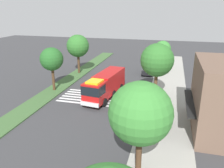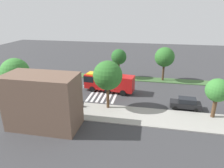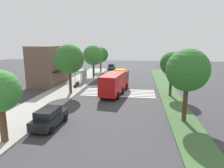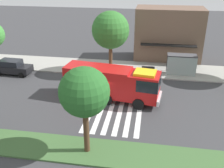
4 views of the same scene
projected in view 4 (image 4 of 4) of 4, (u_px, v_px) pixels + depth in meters
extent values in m
plane|color=#38383A|center=(101.00, 101.00, 26.02)|extent=(120.00, 120.00, 0.00)
cube|color=#9E9B93|center=(114.00, 68.00, 34.10)|extent=(60.00, 5.43, 0.14)
cube|color=#3D6033|center=(80.00, 150.00, 18.96)|extent=(60.00, 3.00, 0.14)
cube|color=silver|center=(96.00, 100.00, 26.09)|extent=(0.45, 11.44, 0.01)
cube|color=silver|center=(105.00, 101.00, 25.96)|extent=(0.45, 11.44, 0.01)
cube|color=silver|center=(113.00, 101.00, 25.83)|extent=(0.45, 11.44, 0.01)
cube|color=silver|center=(122.00, 102.00, 25.70)|extent=(0.45, 11.44, 0.01)
cube|color=silver|center=(131.00, 103.00, 25.57)|extent=(0.45, 11.44, 0.01)
cube|color=silver|center=(140.00, 104.00, 25.44)|extent=(0.45, 11.44, 0.01)
cube|color=#B71414|center=(144.00, 87.00, 24.66)|extent=(3.13, 2.82, 2.65)
cube|color=#B71414|center=(98.00, 80.00, 25.85)|extent=(6.86, 3.31, 2.81)
cube|color=black|center=(149.00, 82.00, 24.33)|extent=(2.34, 2.74, 1.16)
cube|color=silver|center=(159.00, 99.00, 24.72)|extent=(0.56, 2.48, 0.50)
cube|color=yellow|center=(145.00, 73.00, 24.05)|extent=(2.19, 1.97, 0.24)
cylinder|color=black|center=(143.00, 93.00, 26.36)|extent=(1.13, 0.44, 1.10)
cylinder|color=black|center=(138.00, 104.00, 24.22)|extent=(1.13, 0.44, 1.10)
cylinder|color=black|center=(88.00, 86.00, 27.94)|extent=(1.13, 0.44, 1.10)
cylinder|color=black|center=(79.00, 96.00, 25.80)|extent=(1.13, 0.44, 1.10)
cylinder|color=black|center=(114.00, 89.00, 27.17)|extent=(1.13, 0.44, 1.10)
cylinder|color=black|center=(107.00, 100.00, 25.03)|extent=(1.13, 0.44, 1.10)
cube|color=black|center=(13.00, 68.00, 32.08)|extent=(4.71, 2.08, 0.82)
cube|color=black|center=(10.00, 63.00, 31.80)|extent=(2.67, 1.76, 0.69)
cylinder|color=black|center=(28.00, 70.00, 32.79)|extent=(0.65, 0.25, 0.64)
cylinder|color=black|center=(21.00, 75.00, 31.14)|extent=(0.65, 0.25, 0.64)
cylinder|color=black|center=(7.00, 68.00, 33.36)|extent=(0.65, 0.25, 0.64)
cube|color=#4C4C51|center=(182.00, 55.00, 31.11)|extent=(3.50, 1.40, 0.12)
cube|color=#8C9E99|center=(182.00, 66.00, 31.03)|extent=(3.50, 0.08, 2.40)
cylinder|color=#333338|center=(167.00, 62.00, 32.44)|extent=(0.08, 0.08, 2.40)
cylinder|color=#333338|center=(195.00, 63.00, 31.96)|extent=(0.08, 0.08, 2.40)
cube|color=black|center=(148.00, 69.00, 32.28)|extent=(1.60, 0.50, 0.08)
cube|color=black|center=(148.00, 68.00, 31.98)|extent=(1.60, 0.06, 0.45)
cube|color=black|center=(142.00, 71.00, 32.48)|extent=(0.08, 0.45, 0.37)
cube|color=black|center=(154.00, 71.00, 32.28)|extent=(0.08, 0.45, 0.37)
cube|color=brown|center=(168.00, 34.00, 36.08)|extent=(9.20, 4.60, 7.28)
cube|color=black|center=(168.00, 45.00, 34.02)|extent=(7.36, 0.80, 0.16)
cylinder|color=#513823|center=(111.00, 58.00, 31.77)|extent=(0.45, 0.45, 3.80)
sphere|color=#2D6B28|center=(111.00, 30.00, 30.30)|extent=(4.47, 4.47, 4.47)
cylinder|color=#47301E|center=(86.00, 130.00, 18.09)|extent=(0.41, 0.41, 3.61)
sphere|color=#235B23|center=(84.00, 92.00, 16.82)|extent=(3.42, 3.42, 3.42)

